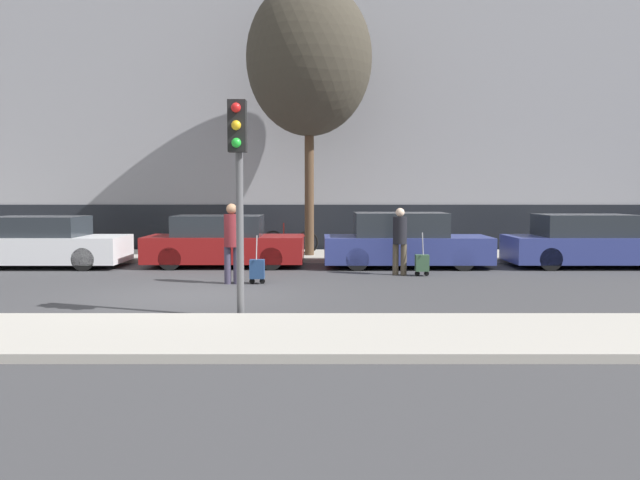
# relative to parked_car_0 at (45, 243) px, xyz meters

# --- Properties ---
(ground_plane) EXTENTS (80.00, 80.00, 0.00)m
(ground_plane) POSITION_rel_parked_car_0_xyz_m (4.90, -4.56, -0.65)
(ground_plane) COLOR #38383A
(sidewalk_near) EXTENTS (28.00, 2.50, 0.12)m
(sidewalk_near) POSITION_rel_parked_car_0_xyz_m (4.90, -8.31, -0.59)
(sidewalk_near) COLOR #A39E93
(sidewalk_near) RESTS_ON ground_plane
(sidewalk_far) EXTENTS (28.00, 3.00, 0.12)m
(sidewalk_far) POSITION_rel_parked_car_0_xyz_m (4.90, 2.44, -0.59)
(sidewalk_far) COLOR #A39E93
(sidewalk_far) RESTS_ON ground_plane
(building_facade) EXTENTS (28.00, 2.95, 13.83)m
(building_facade) POSITION_rel_parked_car_0_xyz_m (4.90, 6.09, 6.25)
(building_facade) COLOR gray
(building_facade) RESTS_ON ground_plane
(parked_car_0) EXTENTS (4.19, 1.78, 1.38)m
(parked_car_0) POSITION_rel_parked_car_0_xyz_m (0.00, 0.00, 0.00)
(parked_car_0) COLOR silver
(parked_car_0) RESTS_ON ground_plane
(parked_car_1) EXTENTS (4.25, 1.74, 1.40)m
(parked_car_1) POSITION_rel_parked_car_0_xyz_m (4.81, 0.14, 0.01)
(parked_car_1) COLOR maroon
(parked_car_1) RESTS_ON ground_plane
(parked_car_2) EXTENTS (4.42, 1.72, 1.48)m
(parked_car_2) POSITION_rel_parked_car_0_xyz_m (9.73, -0.02, 0.04)
(parked_car_2) COLOR navy
(parked_car_2) RESTS_ON ground_plane
(parked_car_3) EXTENTS (4.43, 1.76, 1.43)m
(parked_car_3) POSITION_rel_parked_car_0_xyz_m (14.72, 0.02, 0.02)
(parked_car_3) COLOR navy
(parked_car_3) RESTS_ON ground_plane
(pedestrian_left) EXTENTS (0.35, 0.34, 1.78)m
(pedestrian_left) POSITION_rel_parked_car_0_xyz_m (5.50, -3.10, 0.37)
(pedestrian_left) COLOR #383347
(pedestrian_left) RESTS_ON ground_plane
(trolley_left) EXTENTS (0.34, 0.29, 1.08)m
(trolley_left) POSITION_rel_parked_car_0_xyz_m (6.05, -3.09, -0.32)
(trolley_left) COLOR navy
(trolley_left) RESTS_ON ground_plane
(pedestrian_right) EXTENTS (0.34, 0.34, 1.64)m
(pedestrian_right) POSITION_rel_parked_car_0_xyz_m (9.39, -1.62, 0.28)
(pedestrian_right) COLOR #4C4233
(pedestrian_right) RESTS_ON ground_plane
(trolley_right) EXTENTS (0.34, 0.29, 1.06)m
(trolley_right) POSITION_rel_parked_car_0_xyz_m (9.91, -1.80, -0.33)
(trolley_right) COLOR #335138
(trolley_right) RESTS_ON ground_plane
(traffic_light) EXTENTS (0.28, 0.47, 3.45)m
(traffic_light) POSITION_rel_parked_car_0_xyz_m (6.16, -6.93, 1.82)
(traffic_light) COLOR #515154
(traffic_light) RESTS_ON ground_plane
(parked_bicycle) EXTENTS (1.77, 0.06, 0.96)m
(parked_bicycle) POSITION_rel_parked_car_0_xyz_m (6.51, 2.45, -0.16)
(parked_bicycle) COLOR black
(parked_bicycle) RESTS_ON sidewalk_far
(bare_tree_near_crossing) EXTENTS (3.74, 3.74, 8.16)m
(bare_tree_near_crossing) POSITION_rel_parked_car_0_xyz_m (7.12, 2.12, 5.33)
(bare_tree_near_crossing) COLOR #4C3826
(bare_tree_near_crossing) RESTS_ON sidewalk_far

